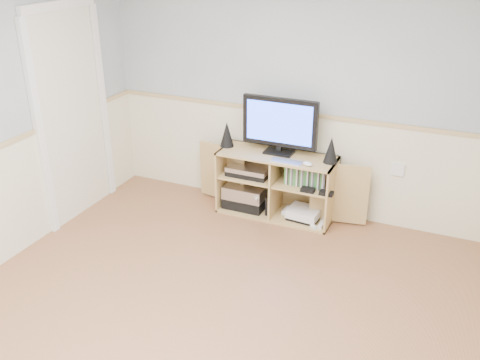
% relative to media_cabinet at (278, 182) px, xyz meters
% --- Properties ---
extents(room, '(4.04, 4.54, 2.54)m').
position_rel_media_cabinet_xyz_m(room, '(0.07, -1.93, 0.88)').
color(room, '#A36D48').
rests_on(room, ground).
extents(media_cabinet, '(1.81, 0.43, 0.65)m').
position_rel_media_cabinet_xyz_m(media_cabinet, '(0.00, 0.00, 0.00)').
color(media_cabinet, tan).
rests_on(media_cabinet, floor).
extents(monitor, '(0.75, 0.18, 0.56)m').
position_rel_media_cabinet_xyz_m(monitor, '(-0.00, -0.00, 0.62)').
color(monitor, black).
rests_on(monitor, media_cabinet).
extents(speaker_left, '(0.14, 0.14, 0.26)m').
position_rel_media_cabinet_xyz_m(speaker_left, '(-0.55, -0.03, 0.45)').
color(speaker_left, black).
rests_on(speaker_left, media_cabinet).
extents(speaker_right, '(0.14, 0.14, 0.25)m').
position_rel_media_cabinet_xyz_m(speaker_right, '(0.52, -0.03, 0.44)').
color(speaker_right, black).
rests_on(speaker_right, media_cabinet).
extents(keyboard, '(0.30, 0.13, 0.01)m').
position_rel_media_cabinet_xyz_m(keyboard, '(0.15, -0.19, 0.32)').
color(keyboard, silver).
rests_on(keyboard, media_cabinet).
extents(mouse, '(0.11, 0.10, 0.04)m').
position_rel_media_cabinet_xyz_m(mouse, '(0.35, -0.19, 0.34)').
color(mouse, white).
rests_on(mouse, media_cabinet).
extents(av_components, '(0.51, 0.31, 0.47)m').
position_rel_media_cabinet_xyz_m(av_components, '(-0.31, -0.05, -0.11)').
color(av_components, black).
rests_on(av_components, media_cabinet).
extents(game_consoles, '(0.45, 0.30, 0.11)m').
position_rel_media_cabinet_xyz_m(game_consoles, '(0.30, -0.07, -0.26)').
color(game_consoles, white).
rests_on(game_consoles, media_cabinet).
extents(game_cases, '(0.40, 0.13, 0.19)m').
position_rel_media_cabinet_xyz_m(game_cases, '(0.31, -0.07, 0.15)').
color(game_cases, '#3F8C3F').
rests_on(game_cases, media_cabinet).
extents(wall_outlet, '(0.12, 0.03, 0.12)m').
position_rel_media_cabinet_xyz_m(wall_outlet, '(1.12, 0.17, 0.27)').
color(wall_outlet, white).
rests_on(wall_outlet, wall_back).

